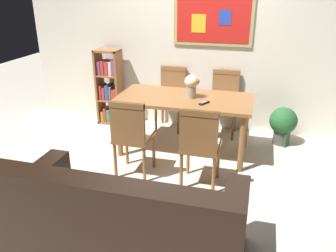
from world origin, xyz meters
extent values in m
plane|color=beige|center=(0.00, 0.00, 0.00)|extent=(12.00, 12.00, 0.00)
cube|color=silver|center=(0.00, 1.44, 1.30)|extent=(5.20, 0.10, 2.60)
cube|color=tan|center=(0.21, 1.37, 1.58)|extent=(1.10, 0.02, 0.70)
cube|color=red|center=(0.21, 1.36, 1.58)|extent=(1.00, 0.01, 0.60)
cube|color=gold|center=(0.02, 1.35, 1.52)|extent=(0.20, 0.00, 0.24)
cube|color=#263FA5|center=(0.37, 1.35, 1.61)|extent=(0.16, 0.00, 0.20)
cube|color=brown|center=(0.04, 0.47, 0.72)|extent=(1.66, 0.82, 0.04)
cylinder|color=brown|center=(-0.71, 0.14, 0.35)|extent=(0.07, 0.07, 0.70)
cylinder|color=brown|center=(0.79, 0.14, 0.35)|extent=(0.07, 0.07, 0.70)
cylinder|color=brown|center=(-0.71, 0.80, 0.35)|extent=(0.07, 0.07, 0.70)
cylinder|color=brown|center=(0.79, 0.80, 0.35)|extent=(0.07, 0.07, 0.70)
cube|color=brown|center=(-0.38, -0.22, 0.44)|extent=(0.40, 0.40, 0.03)
cube|color=#C6B299|center=(-0.38, -0.22, 0.47)|extent=(0.36, 0.36, 0.03)
cylinder|color=brown|center=(-0.55, -0.39, 0.21)|extent=(0.04, 0.04, 0.42)
cylinder|color=brown|center=(-0.21, -0.39, 0.21)|extent=(0.04, 0.04, 0.42)
cylinder|color=brown|center=(-0.55, -0.05, 0.21)|extent=(0.04, 0.04, 0.42)
cylinder|color=brown|center=(-0.21, -0.05, 0.21)|extent=(0.04, 0.04, 0.42)
cube|color=brown|center=(-0.38, -0.40, 0.68)|extent=(0.38, 0.04, 0.46)
cube|color=brown|center=(-0.38, -0.40, 0.88)|extent=(0.38, 0.05, 0.06)
cube|color=brown|center=(0.45, 1.14, 0.44)|extent=(0.40, 0.40, 0.03)
cube|color=#C6B299|center=(0.45, 1.14, 0.47)|extent=(0.36, 0.36, 0.03)
cylinder|color=brown|center=(0.62, 1.31, 0.21)|extent=(0.04, 0.04, 0.42)
cylinder|color=brown|center=(0.28, 1.31, 0.21)|extent=(0.04, 0.04, 0.42)
cylinder|color=brown|center=(0.62, 0.97, 0.21)|extent=(0.04, 0.04, 0.42)
cylinder|color=brown|center=(0.28, 0.97, 0.21)|extent=(0.04, 0.04, 0.42)
cube|color=brown|center=(0.45, 1.32, 0.68)|extent=(0.38, 0.04, 0.46)
cube|color=brown|center=(0.45, 1.32, 0.88)|extent=(0.38, 0.05, 0.06)
cube|color=brown|center=(-0.33, 1.16, 0.44)|extent=(0.40, 0.40, 0.03)
cube|color=#C6B299|center=(-0.33, 1.16, 0.47)|extent=(0.36, 0.36, 0.03)
cylinder|color=brown|center=(-0.16, 1.33, 0.21)|extent=(0.04, 0.04, 0.42)
cylinder|color=brown|center=(-0.50, 1.33, 0.21)|extent=(0.04, 0.04, 0.42)
cylinder|color=brown|center=(-0.16, 0.99, 0.21)|extent=(0.04, 0.04, 0.42)
cylinder|color=brown|center=(-0.50, 0.99, 0.21)|extent=(0.04, 0.04, 0.42)
cube|color=brown|center=(-0.33, 1.34, 0.68)|extent=(0.38, 0.04, 0.46)
cube|color=brown|center=(-0.33, 1.34, 0.88)|extent=(0.38, 0.05, 0.06)
cube|color=brown|center=(0.38, -0.25, 0.44)|extent=(0.40, 0.40, 0.03)
cube|color=#C6B299|center=(0.38, -0.25, 0.47)|extent=(0.36, 0.36, 0.03)
cylinder|color=brown|center=(0.21, -0.42, 0.21)|extent=(0.04, 0.04, 0.42)
cylinder|color=brown|center=(0.55, -0.42, 0.21)|extent=(0.04, 0.04, 0.42)
cylinder|color=brown|center=(0.21, -0.08, 0.21)|extent=(0.04, 0.04, 0.42)
cylinder|color=brown|center=(0.55, -0.08, 0.21)|extent=(0.04, 0.04, 0.42)
cube|color=brown|center=(0.38, -0.43, 0.68)|extent=(0.38, 0.04, 0.46)
cube|color=brown|center=(0.38, -0.43, 0.88)|extent=(0.38, 0.05, 0.06)
cube|color=black|center=(0.02, -1.42, 0.20)|extent=(1.80, 0.84, 0.40)
cube|color=black|center=(0.02, -1.74, 0.62)|extent=(1.80, 0.20, 0.44)
cube|color=black|center=(-0.79, -1.42, 0.51)|extent=(0.18, 0.80, 0.22)
cube|color=black|center=(0.83, -1.42, 0.51)|extent=(0.18, 0.80, 0.22)
cube|color=#334C72|center=(-0.43, -1.60, 0.56)|extent=(0.32, 0.16, 0.33)
cube|color=#B78C33|center=(0.02, -1.60, 0.56)|extent=(0.32, 0.16, 0.33)
cube|color=brown|center=(-1.46, 1.16, 0.57)|extent=(0.03, 0.28, 1.14)
cube|color=brown|center=(-1.13, 1.16, 0.57)|extent=(0.03, 0.28, 1.14)
cube|color=brown|center=(-1.29, 1.16, 0.01)|extent=(0.36, 0.28, 0.03)
cube|color=brown|center=(-1.29, 1.16, 1.12)|extent=(0.36, 0.28, 0.03)
cube|color=brown|center=(-1.29, 1.16, 0.38)|extent=(0.30, 0.28, 0.02)
cube|color=brown|center=(-1.29, 1.16, 0.76)|extent=(0.30, 0.28, 0.02)
cube|color=gold|center=(-1.41, 1.16, 0.11)|extent=(0.04, 0.22, 0.16)
cube|color=#B2332D|center=(-1.36, 1.16, 0.14)|extent=(0.04, 0.22, 0.21)
cube|color=#337247|center=(-1.31, 1.16, 0.13)|extent=(0.06, 0.22, 0.19)
cube|color=#2D4C8C|center=(-1.25, 1.16, 0.13)|extent=(0.04, 0.22, 0.19)
cube|color=#2D4C8C|center=(-1.19, 1.16, 0.12)|extent=(0.06, 0.22, 0.18)
cube|color=#B2332D|center=(-1.41, 1.16, 0.50)|extent=(0.04, 0.22, 0.22)
cube|color=#B2332D|center=(-1.36, 1.16, 0.48)|extent=(0.04, 0.22, 0.18)
cube|color=#2D4C8C|center=(-1.30, 1.16, 0.50)|extent=(0.05, 0.22, 0.22)
cube|color=#595960|center=(-1.25, 1.16, 0.49)|extent=(0.04, 0.22, 0.20)
cube|color=#B2332D|center=(-1.19, 1.16, 0.47)|extent=(0.06, 0.22, 0.16)
cube|color=#7F3F72|center=(-1.41, 1.16, 0.87)|extent=(0.05, 0.22, 0.20)
cube|color=#B2332D|center=(-1.35, 1.16, 0.87)|extent=(0.05, 0.22, 0.21)
cube|color=#B2332D|center=(-1.28, 1.16, 0.87)|extent=(0.06, 0.22, 0.20)
cube|color=beige|center=(-1.22, 1.16, 0.87)|extent=(0.04, 0.22, 0.20)
cube|color=#7F3F72|center=(-1.17, 1.16, 0.89)|extent=(0.05, 0.22, 0.24)
cylinder|color=#4C4742|center=(1.27, 1.05, 0.09)|extent=(0.22, 0.22, 0.19)
cylinder|color=#332319|center=(1.27, 1.05, 0.18)|extent=(0.19, 0.19, 0.02)
sphere|color=#235B2D|center=(1.27, 1.05, 0.33)|extent=(0.36, 0.36, 0.36)
cylinder|color=#235B2D|center=(1.31, 0.93, 0.08)|extent=(0.03, 0.03, 0.30)
cylinder|color=#235B2D|center=(1.37, 1.12, 0.09)|extent=(0.03, 0.03, 0.27)
cylinder|color=tan|center=(0.11, 0.47, 0.81)|extent=(0.13, 0.13, 0.14)
sphere|color=silver|center=(0.11, 0.47, 0.94)|extent=(0.16, 0.16, 0.16)
sphere|color=#D86633|center=(0.08, 0.53, 0.95)|extent=(0.07, 0.07, 0.07)
sphere|color=#EACC4C|center=(0.15, 0.42, 0.95)|extent=(0.07, 0.07, 0.07)
sphere|color=#D86633|center=(0.18, 0.49, 0.94)|extent=(0.08, 0.08, 0.08)
cube|color=black|center=(0.31, 0.29, 0.75)|extent=(0.11, 0.16, 0.02)
cube|color=gray|center=(0.31, 0.29, 0.76)|extent=(0.08, 0.10, 0.00)
camera|label=1|loc=(0.91, -3.47, 2.03)|focal=36.67mm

